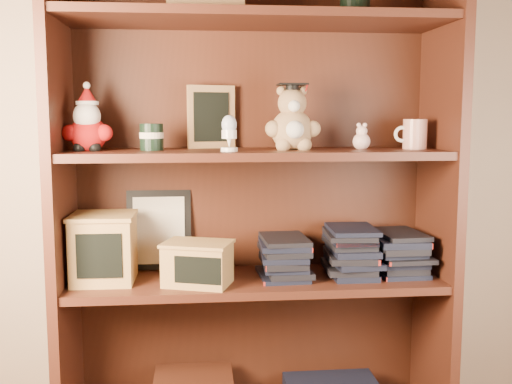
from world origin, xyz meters
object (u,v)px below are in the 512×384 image
treats_box (104,247)px  teacher_mug (414,134)px  bookcase (254,203)px  grad_teddy_bear (292,124)px

treats_box → teacher_mug: bearing=0.1°
bookcase → treats_box: size_ratio=7.69×
grad_teddy_bear → treats_box: bearing=179.5°
bookcase → teacher_mug: bearing=-5.8°
teacher_mug → treats_box: size_ratio=0.50×
grad_teddy_bear → treats_box: size_ratio=1.00×
bookcase → teacher_mug: 0.55m
bookcase → treats_box: bookcase is taller
grad_teddy_bear → teacher_mug: (0.39, 0.01, -0.03)m
grad_teddy_bear → treats_box: (-0.58, 0.01, -0.37)m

